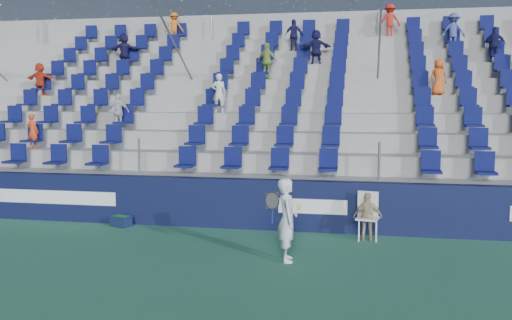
{
  "coord_description": "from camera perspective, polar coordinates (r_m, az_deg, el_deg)",
  "views": [
    {
      "loc": [
        2.7,
        -10.04,
        3.13
      ],
      "look_at": [
        0.2,
        2.8,
        1.7
      ],
      "focal_mm": 40.0,
      "sensor_mm": 36.0,
      "label": 1
    }
  ],
  "objects": [
    {
      "name": "ball_bin",
      "position": [
        14.38,
        -13.35,
        -5.91
      ],
      "size": [
        0.55,
        0.46,
        0.27
      ],
      "color": "#101C3C",
      "rests_on": "ground"
    },
    {
      "name": "sponsor_wall",
      "position": [
        13.7,
        -0.53,
        -4.4
      ],
      "size": [
        24.0,
        0.32,
        1.2
      ],
      "color": "#0E1335",
      "rests_on": "ground"
    },
    {
      "name": "line_judge_chair",
      "position": [
        12.95,
        11.12,
        -5.14
      ],
      "size": [
        0.54,
        0.56,
        1.05
      ],
      "color": "white",
      "rests_on": "ground"
    },
    {
      "name": "tennis_player",
      "position": [
        10.98,
        3.12,
        -5.98
      ],
      "size": [
        0.69,
        0.67,
        1.61
      ],
      "color": "silver",
      "rests_on": "ground"
    },
    {
      "name": "grandstand",
      "position": [
        18.51,
        2.61,
        3.16
      ],
      "size": [
        24.0,
        8.17,
        6.63
      ],
      "color": "#A0A09B",
      "rests_on": "ground"
    },
    {
      "name": "ground",
      "position": [
        10.86,
        -3.93,
        -10.53
      ],
      "size": [
        70.0,
        70.0,
        0.0
      ],
      "primitive_type": "plane",
      "color": "#2F6E51",
      "rests_on": "ground"
    },
    {
      "name": "line_judge",
      "position": [
        12.81,
        11.11,
        -5.57
      ],
      "size": [
        0.65,
        0.34,
        1.07
      ],
      "primitive_type": "imported",
      "rotation": [
        0.0,
        0.0,
        3.27
      ],
      "color": "tan",
      "rests_on": "ground"
    }
  ]
}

